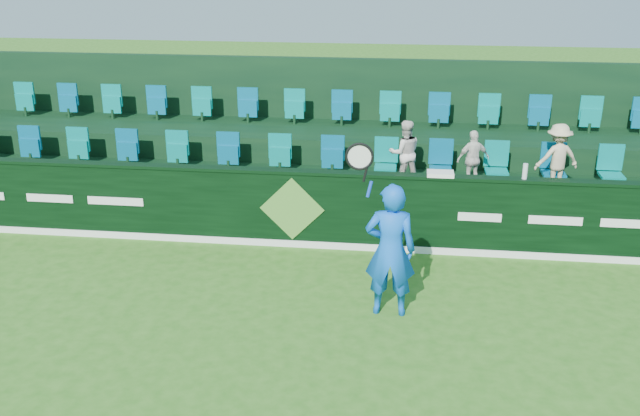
# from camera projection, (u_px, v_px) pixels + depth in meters

# --- Properties ---
(ground) EXTENTS (60.00, 60.00, 0.00)m
(ground) POSITION_uv_depth(u_px,v_px,m) (242.00, 376.00, 8.60)
(ground) COLOR #2A6618
(ground) RESTS_ON ground
(sponsor_hoarding) EXTENTS (16.00, 0.25, 1.35)m
(sponsor_hoarding) POSITION_uv_depth(u_px,v_px,m) (293.00, 208.00, 12.08)
(sponsor_hoarding) COLOR black
(sponsor_hoarding) RESTS_ON ground
(stand_tier_front) EXTENTS (16.00, 2.00, 0.80)m
(stand_tier_front) POSITION_uv_depth(u_px,v_px,m) (303.00, 201.00, 13.20)
(stand_tier_front) COLOR black
(stand_tier_front) RESTS_ON ground
(stand_tier_back) EXTENTS (16.00, 1.80, 1.30)m
(stand_tier_back) POSITION_uv_depth(u_px,v_px,m) (316.00, 159.00, 14.88)
(stand_tier_back) COLOR black
(stand_tier_back) RESTS_ON ground
(stand_rear) EXTENTS (16.00, 4.10, 2.60)m
(stand_rear) POSITION_uv_depth(u_px,v_px,m) (318.00, 128.00, 15.09)
(stand_rear) COLOR black
(stand_rear) RESTS_ON ground
(seat_row_front) EXTENTS (13.50, 0.50, 0.60)m
(seat_row_front) POSITION_uv_depth(u_px,v_px,m) (306.00, 159.00, 13.33)
(seat_row_front) COLOR #037D75
(seat_row_front) RESTS_ON stand_tier_front
(seat_row_back) EXTENTS (13.50, 0.50, 0.60)m
(seat_row_back) POSITION_uv_depth(u_px,v_px,m) (318.00, 111.00, 14.82)
(seat_row_back) COLOR #037D75
(seat_row_back) RESTS_ON stand_tier_back
(tennis_player) EXTENTS (1.02, 0.47, 2.53)m
(tennis_player) POSITION_uv_depth(u_px,v_px,m) (390.00, 249.00, 9.73)
(tennis_player) COLOR blue
(tennis_player) RESTS_ON ground
(spectator_left) EXTENTS (0.66, 0.57, 1.18)m
(spectator_left) POSITION_uv_depth(u_px,v_px,m) (405.00, 153.00, 12.66)
(spectator_left) COLOR silver
(spectator_left) RESTS_ON stand_tier_front
(spectator_middle) EXTENTS (0.66, 0.46, 1.04)m
(spectator_middle) POSITION_uv_depth(u_px,v_px,m) (473.00, 159.00, 12.54)
(spectator_middle) COLOR silver
(spectator_middle) RESTS_ON stand_tier_front
(spectator_right) EXTENTS (0.86, 0.63, 1.20)m
(spectator_right) POSITION_uv_depth(u_px,v_px,m) (557.00, 158.00, 12.35)
(spectator_right) COLOR beige
(spectator_right) RESTS_ON stand_tier_front
(towel) EXTENTS (0.43, 0.28, 0.06)m
(towel) POSITION_uv_depth(u_px,v_px,m) (440.00, 174.00, 11.55)
(towel) COLOR white
(towel) RESTS_ON sponsor_hoarding
(drinks_bottle) EXTENTS (0.08, 0.08, 0.25)m
(drinks_bottle) POSITION_uv_depth(u_px,v_px,m) (525.00, 171.00, 11.37)
(drinks_bottle) COLOR silver
(drinks_bottle) RESTS_ON sponsor_hoarding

